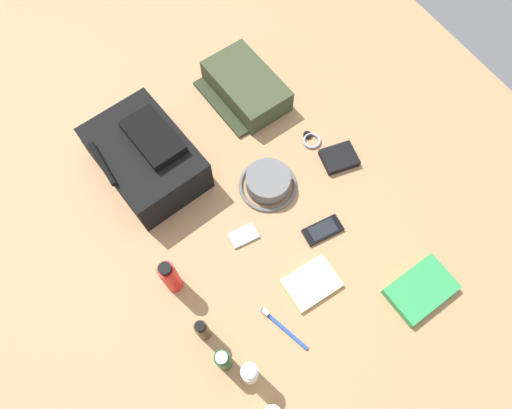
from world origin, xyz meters
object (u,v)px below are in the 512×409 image
object	(u,v)px
paperback_novel	(421,290)
shampoo_bottle	(224,360)
toothpaste_tube	(250,374)
wallet	(339,158)
cologne_bottle	(203,330)
backpack	(146,157)
bucket_hat	(268,182)
toothbrush	(281,326)
notepad	(312,283)
wristwatch	(311,140)
media_player	(244,236)
cell_phone	(323,230)
toiletry_pouch	(245,87)
sunscreen_spray	(170,277)

from	to	relation	value
paperback_novel	shampoo_bottle	bearing A→B (deg)	77.22
toothpaste_tube	wallet	world-z (taller)	toothpaste_tube
shampoo_bottle	cologne_bottle	bearing A→B (deg)	5.00
backpack	bucket_hat	world-z (taller)	backpack
toothpaste_tube	bucket_hat	bearing A→B (deg)	-37.74
paperback_novel	bucket_hat	bearing A→B (deg)	19.81
toothbrush	notepad	distance (m)	0.15
wallet	wristwatch	bearing A→B (deg)	30.47
toothpaste_tube	paperback_novel	distance (m)	0.54
backpack	bucket_hat	xyz separation A→B (m)	(-0.26, -0.29, -0.05)
cologne_bottle	media_player	distance (m)	0.31
cell_phone	notepad	xyz separation A→B (m)	(-0.12, 0.12, 0.00)
bucket_hat	notepad	bearing A→B (deg)	168.85
shampoo_bottle	media_player	xyz separation A→B (m)	(0.28, -0.23, -0.07)
cell_phone	wristwatch	distance (m)	0.32
toothbrush	wallet	distance (m)	0.57
wristwatch	toothbrush	distance (m)	0.62
cell_phone	wallet	size ratio (longest dim) A/B	1.13
toiletry_pouch	bucket_hat	distance (m)	0.37
sunscreen_spray	media_player	world-z (taller)	sunscreen_spray
toiletry_pouch	wallet	bearing A→B (deg)	-162.74
toiletry_pouch	media_player	world-z (taller)	toiletry_pouch
cologne_bottle	paperback_novel	size ratio (longest dim) A/B	0.69
cell_phone	wallet	world-z (taller)	wallet
cologne_bottle	wallet	xyz separation A→B (m)	(0.25, -0.65, -0.05)
toiletry_pouch	sunscreen_spray	distance (m)	0.71
sunscreen_spray	notepad	distance (m)	0.40
backpack	cell_phone	bearing A→B (deg)	-144.05
sunscreen_spray	toothbrush	size ratio (longest dim) A/B	1.09
toiletry_pouch	cell_phone	bearing A→B (deg)	172.76
wristwatch	shampoo_bottle	bearing A→B (deg)	126.83
paperback_novel	cell_phone	distance (m)	0.33
shampoo_bottle	sunscreen_spray	bearing A→B (deg)	2.68
toiletry_pouch	wallet	world-z (taller)	toiletry_pouch
toothpaste_tube	wallet	size ratio (longest dim) A/B	1.49
bucket_hat	wristwatch	size ratio (longest dim) A/B	2.62
cologne_bottle	paperback_novel	bearing A→B (deg)	-111.22
bucket_hat	shampoo_bottle	world-z (taller)	shampoo_bottle
bucket_hat	sunscreen_spray	bearing A→B (deg)	107.21
toiletry_pouch	notepad	size ratio (longest dim) A/B	2.05
backpack	wristwatch	distance (m)	0.54
bucket_hat	cologne_bottle	distance (m)	0.49
sunscreen_spray	wallet	distance (m)	0.66
backpack	toiletry_pouch	size ratio (longest dim) A/B	1.25
wristwatch	notepad	size ratio (longest dim) A/B	0.47
cologne_bottle	wallet	distance (m)	0.69
media_player	wristwatch	distance (m)	0.40
media_player	backpack	bearing A→B (deg)	20.13
bucket_hat	toothpaste_tube	bearing A→B (deg)	142.26
shampoo_bottle	notepad	xyz separation A→B (m)	(0.05, -0.32, -0.07)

